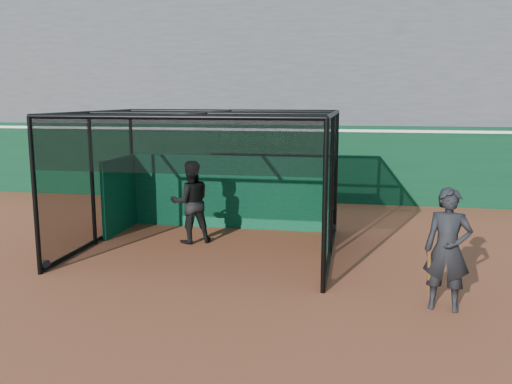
# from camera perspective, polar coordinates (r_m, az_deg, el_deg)

# --- Properties ---
(ground) EXTENTS (120.00, 120.00, 0.00)m
(ground) POSITION_cam_1_polar(r_m,az_deg,el_deg) (10.09, -5.75, -9.68)
(ground) COLOR brown
(ground) RESTS_ON ground
(outfield_wall) EXTENTS (50.00, 0.50, 2.50)m
(outfield_wall) POSITION_cam_1_polar(r_m,az_deg,el_deg) (17.94, 1.86, 3.21)
(outfield_wall) COLOR #09331B
(outfield_wall) RESTS_ON ground
(grandstand) EXTENTS (50.00, 7.85, 8.95)m
(grandstand) POSITION_cam_1_polar(r_m,az_deg,el_deg) (21.58, 3.49, 12.80)
(grandstand) COLOR #4C4C4F
(grandstand) RESTS_ON ground
(batting_cage) EXTENTS (5.55, 4.62, 3.04)m
(batting_cage) POSITION_cam_1_polar(r_m,az_deg,el_deg) (11.99, -5.19, 0.94)
(batting_cage) COLOR black
(batting_cage) RESTS_ON ground
(batter) EXTENTS (1.18, 1.09, 1.94)m
(batter) POSITION_cam_1_polar(r_m,az_deg,el_deg) (12.74, -6.89, -1.05)
(batter) COLOR black
(batter) RESTS_ON ground
(on_deck_player) EXTENTS (0.79, 0.59, 1.98)m
(on_deck_player) POSITION_cam_1_polar(r_m,az_deg,el_deg) (9.16, 19.51, -5.75)
(on_deck_player) COLOR black
(on_deck_player) RESTS_ON ground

